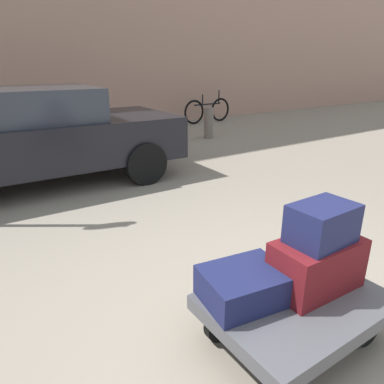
{
  "coord_description": "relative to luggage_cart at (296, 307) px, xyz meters",
  "views": [
    {
      "loc": [
        -1.59,
        -1.19,
        1.73
      ],
      "look_at": [
        0.0,
        1.2,
        0.69
      ],
      "focal_mm": 33.06,
      "sensor_mm": 36.0,
      "label": 1
    }
  ],
  "objects": [
    {
      "name": "bollard_kerb_near",
      "position": [
        2.1,
        5.82,
        0.1
      ],
      "size": [
        0.23,
        0.23,
        0.74
      ],
      "primitive_type": "cylinder",
      "color": "#72665B",
      "rests_on": "ground_plane"
    },
    {
      "name": "bollard_kerb_mid",
      "position": [
        3.56,
        5.82,
        0.1
      ],
      "size": [
        0.23,
        0.23,
        0.74
      ],
      "primitive_type": "cylinder",
      "color": "#72665B",
      "rests_on": "ground_plane"
    },
    {
      "name": "ground_plane",
      "position": [
        0.0,
        0.0,
        -0.27
      ],
      "size": [
        60.0,
        60.0,
        0.0
      ],
      "primitive_type": "plane",
      "color": "gray"
    },
    {
      "name": "luggage_cart",
      "position": [
        0.0,
        0.0,
        0.0
      ],
      "size": [
        1.13,
        0.82,
        0.34
      ],
      "color": "#4C4C51",
      "rests_on": "ground_plane"
    },
    {
      "name": "bicycle_leaning",
      "position": [
        4.98,
        7.82,
        0.1
      ],
      "size": [
        1.76,
        0.15,
        0.96
      ],
      "color": "black",
      "rests_on": "ground_plane"
    },
    {
      "name": "duffel_bag_navy_topmost_pile",
      "position": [
        0.19,
        0.02,
        0.53
      ],
      "size": [
        0.42,
        0.29,
        0.25
      ],
      "primitive_type": "cube",
      "rotation": [
        0.0,
        0.0,
        0.01
      ],
      "color": "#191E47",
      "rests_on": "duffel_bag_maroon_front_right"
    },
    {
      "name": "suitcase_navy_front_left",
      "position": [
        -0.29,
        0.18,
        0.17
      ],
      "size": [
        0.57,
        0.47,
        0.2
      ],
      "primitive_type": "cube",
      "rotation": [
        0.0,
        0.0,
        -0.15
      ],
      "color": "#191E47",
      "rests_on": "luggage_cart"
    },
    {
      "name": "parked_car",
      "position": [
        -0.79,
        4.38,
        0.49
      ],
      "size": [
        4.33,
        1.98,
        1.42
      ],
      "color": "black",
      "rests_on": "ground_plane"
    },
    {
      "name": "duffel_bag_maroon_front_right",
      "position": [
        0.19,
        0.02,
        0.24
      ],
      "size": [
        0.61,
        0.35,
        0.34
      ],
      "primitive_type": "cube",
      "rotation": [
        0.0,
        0.0,
        -0.04
      ],
      "color": "maroon",
      "rests_on": "luggage_cart"
    }
  ]
}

